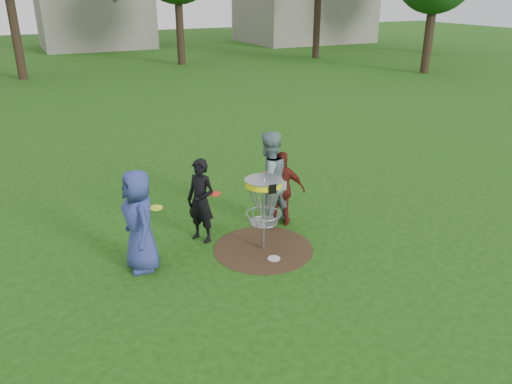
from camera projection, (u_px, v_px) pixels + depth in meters
name	position (u px, v px, depth m)	size (l,w,h in m)	color
ground	(263.00, 249.00, 9.00)	(100.00, 100.00, 0.00)	#19470F
dirt_patch	(263.00, 249.00, 9.00)	(1.80, 1.80, 0.01)	#47331E
player_blue	(139.00, 221.00, 8.08)	(0.85, 0.55, 1.74)	navy
player_black	(201.00, 201.00, 9.04)	(0.57, 0.38, 1.57)	black
player_grey	(268.00, 180.00, 9.59)	(0.92, 0.72, 1.90)	gray
player_maroon	(282.00, 189.00, 9.68)	(0.88, 0.37, 1.50)	maroon
disc_on_grass	(274.00, 259.00, 8.66)	(0.22, 0.22, 0.02)	silver
disc_golf_basket	(264.00, 197.00, 8.62)	(0.66, 0.67, 1.38)	#9EA0A5
held_discs	(232.00, 190.00, 8.90)	(2.64, 0.59, 0.26)	#E9FD1C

